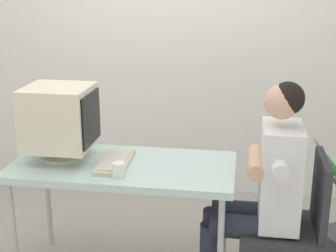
# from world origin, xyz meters

# --- Properties ---
(wall_back) EXTENTS (8.00, 0.10, 3.00)m
(wall_back) POSITION_xyz_m (0.30, 1.40, 1.50)
(wall_back) COLOR silver
(wall_back) RESTS_ON ground_plane
(desk) EXTENTS (1.34, 0.64, 0.75)m
(desk) POSITION_xyz_m (0.00, 0.00, 0.70)
(desk) COLOR #B7B7BC
(desk) RESTS_ON ground_plane
(crt_monitor) EXTENTS (0.40, 0.37, 0.45)m
(crt_monitor) POSITION_xyz_m (-0.39, 0.02, 1.01)
(crt_monitor) COLOR beige
(crt_monitor) RESTS_ON desk
(keyboard) EXTENTS (0.19, 0.42, 0.03)m
(keyboard) POSITION_xyz_m (-0.05, -0.01, 0.77)
(keyboard) COLOR beige
(keyboard) RESTS_ON desk
(office_chair) EXTENTS (0.46, 0.46, 0.87)m
(office_chair) POSITION_xyz_m (1.01, -0.04, 0.48)
(office_chair) COLOR #4C4C51
(office_chair) RESTS_ON ground_plane
(person_seated) EXTENTS (0.67, 0.56, 1.29)m
(person_seated) POSITION_xyz_m (0.83, -0.04, 0.69)
(person_seated) COLOR silver
(person_seated) RESTS_ON ground_plane
(desk_mug) EXTENTS (0.07, 0.08, 0.08)m
(desk_mug) POSITION_xyz_m (0.03, -0.20, 0.79)
(desk_mug) COLOR white
(desk_mug) RESTS_ON desk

